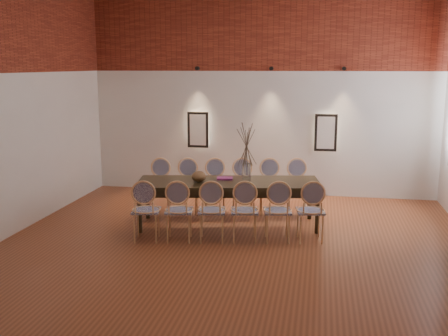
% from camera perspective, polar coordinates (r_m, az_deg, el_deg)
% --- Properties ---
extents(floor, '(7.00, 7.00, 0.02)m').
position_cam_1_polar(floor, '(7.64, 0.88, -8.99)').
color(floor, brown).
rests_on(floor, ground).
extents(wall_back, '(7.00, 0.10, 4.00)m').
position_cam_1_polar(wall_back, '(10.70, 4.12, 7.81)').
color(wall_back, silver).
rests_on(wall_back, ground).
extents(wall_front, '(7.00, 0.10, 4.00)m').
position_cam_1_polar(wall_front, '(3.77, -8.09, 1.53)').
color(wall_front, silver).
rests_on(wall_front, ground).
extents(brick_band_back, '(7.00, 0.02, 1.50)m').
position_cam_1_polar(brick_band_back, '(10.63, 4.18, 14.53)').
color(brick_band_back, maroon).
rests_on(brick_band_back, ground).
extents(niche_left, '(0.36, 0.06, 0.66)m').
position_cam_1_polar(niche_left, '(10.89, -2.82, 4.19)').
color(niche_left, '#FFEAC6').
rests_on(niche_left, wall_back).
extents(niche_right, '(0.36, 0.06, 0.66)m').
position_cam_1_polar(niche_right, '(10.60, 11.02, 3.81)').
color(niche_right, '#FFEAC6').
rests_on(niche_right, wall_back).
extents(spot_fixture_left, '(0.08, 0.10, 0.08)m').
position_cam_1_polar(spot_fixture_left, '(10.78, -2.92, 10.78)').
color(spot_fixture_left, black).
rests_on(spot_fixture_left, wall_back).
extents(spot_fixture_mid, '(0.08, 0.10, 0.08)m').
position_cam_1_polar(spot_fixture_mid, '(10.54, 5.18, 10.74)').
color(spot_fixture_mid, black).
rests_on(spot_fixture_mid, wall_back).
extents(spot_fixture_right, '(0.08, 0.10, 0.08)m').
position_cam_1_polar(spot_fixture_right, '(10.50, 12.94, 10.50)').
color(spot_fixture_right, black).
rests_on(spot_fixture_right, wall_back).
extents(dining_table, '(3.08, 1.44, 0.75)m').
position_cam_1_polar(dining_table, '(8.65, 0.48, -3.88)').
color(dining_table, '#312412').
rests_on(dining_table, floor).
extents(chair_near_a, '(0.51, 0.51, 0.94)m').
position_cam_1_polar(chair_near_a, '(8.00, -8.46, -4.56)').
color(chair_near_a, '#E0AC74').
rests_on(chair_near_a, floor).
extents(chair_near_b, '(0.51, 0.51, 0.94)m').
position_cam_1_polar(chair_near_b, '(7.94, -4.92, -4.61)').
color(chair_near_b, '#E0AC74').
rests_on(chair_near_b, floor).
extents(chair_near_c, '(0.51, 0.51, 0.94)m').
position_cam_1_polar(chair_near_c, '(7.90, -1.34, -4.64)').
color(chair_near_c, '#E0AC74').
rests_on(chair_near_c, floor).
extents(chair_near_d, '(0.51, 0.51, 0.94)m').
position_cam_1_polar(chair_near_d, '(7.90, 2.26, -4.65)').
color(chair_near_d, '#E0AC74').
rests_on(chair_near_d, floor).
extents(chair_near_e, '(0.51, 0.51, 0.94)m').
position_cam_1_polar(chair_near_e, '(7.93, 5.84, -4.64)').
color(chair_near_e, '#E0AC74').
rests_on(chair_near_e, floor).
extents(chair_near_f, '(0.51, 0.51, 0.94)m').
position_cam_1_polar(chair_near_f, '(7.99, 9.39, -4.61)').
color(chair_near_f, '#E0AC74').
rests_on(chair_near_f, floor).
extents(chair_far_a, '(0.51, 0.51, 0.94)m').
position_cam_1_polar(chair_far_a, '(9.45, -7.01, -2.08)').
color(chair_far_a, '#E0AC74').
rests_on(chair_far_a, floor).
extents(chair_far_b, '(0.51, 0.51, 0.94)m').
position_cam_1_polar(chair_far_b, '(9.40, -4.02, -2.10)').
color(chair_far_b, '#E0AC74').
rests_on(chair_far_b, floor).
extents(chair_far_c, '(0.51, 0.51, 0.94)m').
position_cam_1_polar(chair_far_c, '(9.37, -1.01, -2.11)').
color(chair_far_c, '#E0AC74').
rests_on(chair_far_c, floor).
extents(chair_far_d, '(0.51, 0.51, 0.94)m').
position_cam_1_polar(chair_far_d, '(9.37, 2.02, -2.12)').
color(chair_far_d, '#E0AC74').
rests_on(chair_far_d, floor).
extents(chair_far_e, '(0.51, 0.51, 0.94)m').
position_cam_1_polar(chair_far_e, '(9.39, 5.04, -2.12)').
color(chair_far_e, '#E0AC74').
rests_on(chair_far_e, floor).
extents(chair_far_f, '(0.51, 0.51, 0.94)m').
position_cam_1_polar(chair_far_f, '(9.44, 8.03, -2.12)').
color(chair_far_f, '#E0AC74').
rests_on(chair_far_f, floor).
extents(vase, '(0.14, 0.14, 0.30)m').
position_cam_1_polar(vase, '(8.54, 2.45, -0.48)').
color(vase, silver).
rests_on(vase, dining_table).
extents(dried_branches, '(0.50, 0.50, 0.70)m').
position_cam_1_polar(dried_branches, '(8.46, 2.47, 2.51)').
color(dried_branches, '#433728').
rests_on(dried_branches, vase).
extents(bowl, '(0.24, 0.24, 0.18)m').
position_cam_1_polar(bowl, '(8.51, -2.75, -0.93)').
color(bowl, brown).
rests_on(bowl, dining_table).
extents(book, '(0.29, 0.22, 0.03)m').
position_cam_1_polar(book, '(8.71, 0.09, -1.13)').
color(book, '#87286D').
rests_on(book, dining_table).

